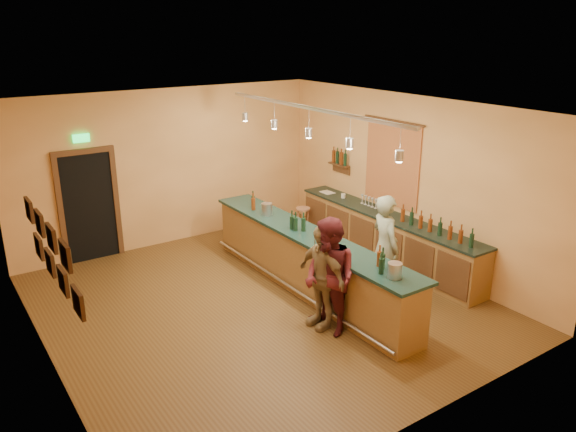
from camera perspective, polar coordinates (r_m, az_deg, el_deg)
floor at (r=9.40m, az=-2.78°, el=-8.89°), size 7.00×7.00×0.00m
ceiling at (r=8.40m, az=-3.12°, el=10.82°), size 6.50×7.00×0.02m
wall_back at (r=11.79m, az=-11.92°, el=4.85°), size 6.50×0.02×3.20m
wall_front at (r=6.27m, az=14.22°, el=-7.97°), size 6.50×0.02×3.20m
wall_left at (r=7.71m, az=-24.05°, el=-3.94°), size 0.02×7.00×3.20m
wall_right at (r=10.75m, az=12.02°, el=3.49°), size 0.02×7.00×3.20m
doorway at (r=11.38m, az=-19.59°, el=1.16°), size 1.15×0.09×2.48m
tapestry at (r=10.94m, az=10.53°, el=5.21°), size 0.03×1.40×1.60m
bottle_shelf at (r=12.02m, az=5.26°, el=5.77°), size 0.17×0.55×0.54m
picture_grid at (r=6.90m, az=-22.88°, el=-3.25°), size 0.06×2.20×0.70m
back_counter at (r=11.01m, az=9.94°, el=-2.09°), size 0.60×4.55×1.27m
tasting_bar at (r=9.61m, az=1.97°, el=-4.22°), size 0.73×5.10×1.38m
pendant_track at (r=8.95m, az=2.14°, el=9.92°), size 0.11×4.60×0.50m
bartender at (r=9.42m, az=9.83°, el=-3.11°), size 0.55×0.72×1.78m
customer_a at (r=8.24m, az=4.29°, el=-6.20°), size 0.68×0.86×1.77m
customer_b at (r=8.42m, az=3.40°, el=-6.14°), size 0.44×0.97×1.63m
bar_stool at (r=12.15m, az=1.54°, el=0.18°), size 0.31×0.31×0.63m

